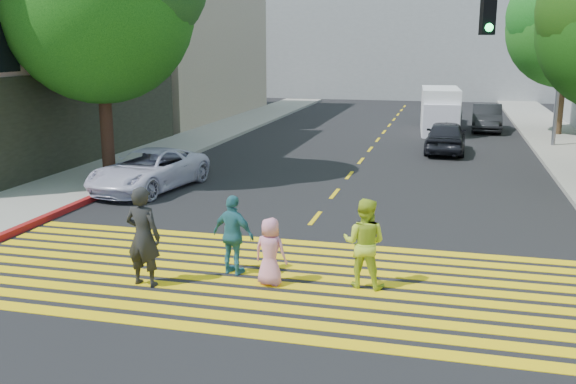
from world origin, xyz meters
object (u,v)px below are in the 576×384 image
at_px(tree_right_far, 569,22).
at_px(pedestrian_child, 270,252).
at_px(white_sedan, 149,170).
at_px(pedestrian_woman, 364,243).
at_px(dark_car_parked, 487,118).
at_px(silver_car, 445,112).
at_px(white_van, 440,112).
at_px(pedestrian_extra, 233,235).
at_px(pedestrian_man, 143,237).
at_px(dark_car_near, 446,136).

xyz_separation_m(tree_right_far, pedestrian_child, (-8.60, -23.39, -4.97)).
bearing_deg(white_sedan, pedestrian_woman, -31.94).
xyz_separation_m(pedestrian_woman, dark_car_parked, (3.39, 24.52, -0.16)).
bearing_deg(silver_car, dark_car_parked, 130.29).
bearing_deg(white_van, white_sedan, -121.63).
bearing_deg(pedestrian_extra, white_van, -82.22).
xyz_separation_m(pedestrian_man, dark_car_near, (5.46, 17.53, -0.28)).
relative_size(pedestrian_extra, silver_car, 0.36).
xyz_separation_m(white_sedan, dark_car_near, (9.16, 9.80, 0.06)).
distance_m(dark_car_near, silver_car, 10.91).
xyz_separation_m(tree_right_far, white_sedan, (-14.67, -16.29, -5.00)).
relative_size(tree_right_far, dark_car_parked, 1.93).
height_order(pedestrian_extra, dark_car_near, pedestrian_extra).
xyz_separation_m(pedestrian_man, dark_car_parked, (7.52, 25.50, -0.27)).
height_order(pedestrian_man, pedestrian_woman, pedestrian_man).
bearing_deg(silver_car, tree_right_far, 145.29).
bearing_deg(pedestrian_child, pedestrian_extra, -15.42).
height_order(pedestrian_child, silver_car, pedestrian_child).
relative_size(pedestrian_extra, dark_car_near, 0.40).
height_order(pedestrian_woman, dark_car_near, pedestrian_woman).
xyz_separation_m(pedestrian_extra, dark_car_parked, (6.05, 24.47, -0.11)).
bearing_deg(tree_right_far, pedestrian_extra, -112.44).
bearing_deg(silver_car, pedestrian_extra, 85.39).
bearing_deg(tree_right_far, dark_car_parked, 156.67).
bearing_deg(pedestrian_child, dark_car_parked, -92.45).
bearing_deg(pedestrian_woman, pedestrian_child, 18.30).
bearing_deg(pedestrian_extra, silver_car, -81.33).
xyz_separation_m(pedestrian_woman, pedestrian_child, (-1.77, -0.35, -0.20)).
relative_size(pedestrian_man, pedestrian_woman, 1.12).
xyz_separation_m(tree_right_far, pedestrian_extra, (-9.49, -22.98, -4.82)).
height_order(white_sedan, dark_car_parked, dark_car_parked).
height_order(pedestrian_child, dark_car_parked, dark_car_parked).
distance_m(pedestrian_extra, white_sedan, 8.47).
bearing_deg(dark_car_near, dark_car_parked, -103.33).
distance_m(pedestrian_woman, dark_car_near, 16.61).
bearing_deg(white_van, pedestrian_woman, -95.65).
xyz_separation_m(pedestrian_woman, silver_car, (1.18, 27.47, -0.22)).
height_order(pedestrian_extra, silver_car, pedestrian_extra).
bearing_deg(dark_car_near, pedestrian_man, 73.89).
xyz_separation_m(silver_car, white_van, (-0.25, -4.43, 0.45)).
xyz_separation_m(pedestrian_child, dark_car_near, (3.10, 16.91, 0.04)).
bearing_deg(pedestrian_extra, pedestrian_woman, -164.53).
distance_m(pedestrian_woman, pedestrian_child, 1.82).
bearing_deg(silver_car, dark_car_near, 94.14).
bearing_deg(white_van, pedestrian_extra, -102.22).
relative_size(tree_right_far, pedestrian_man, 4.24).
bearing_deg(white_sedan, white_van, 70.55).
distance_m(dark_car_parked, white_van, 2.91).
bearing_deg(dark_car_parked, pedestrian_man, -104.70).
bearing_deg(pedestrian_woman, pedestrian_man, 20.24).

